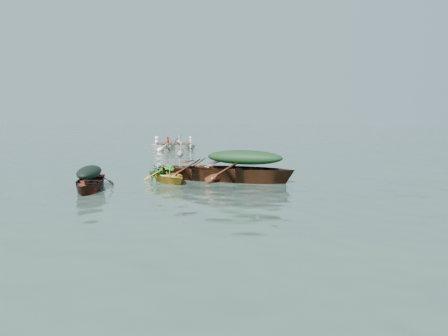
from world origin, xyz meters
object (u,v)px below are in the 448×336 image
object	(u,v)px
green_tarp_boat	(244,182)
rowed_boat	(174,151)
dark_covered_boat	(90,190)
open_wooden_boat	(201,180)
yellow_dinghy	(168,181)
heron	(180,158)

from	to	relation	value
green_tarp_boat	rowed_boat	bearing A→B (deg)	34.65
dark_covered_boat	open_wooden_boat	world-z (taller)	open_wooden_boat
dark_covered_boat	yellow_dinghy	bearing A→B (deg)	30.17
dark_covered_boat	heron	size ratio (longest dim) A/B	3.76
yellow_dinghy	green_tarp_boat	size ratio (longest dim) A/B	0.56
open_wooden_boat	green_tarp_boat	bearing A→B (deg)	-87.06
yellow_dinghy	open_wooden_boat	size ratio (longest dim) A/B	0.62
yellow_dinghy	heron	world-z (taller)	heron
yellow_dinghy	dark_covered_boat	world-z (taller)	dark_covered_boat
yellow_dinghy	heron	distance (m)	1.00
dark_covered_boat	heron	world-z (taller)	heron
green_tarp_boat	rowed_boat	size ratio (longest dim) A/B	1.22
dark_covered_boat	green_tarp_boat	size ratio (longest dim) A/B	0.68
dark_covered_boat	open_wooden_boat	bearing A→B (deg)	25.32
yellow_dinghy	dark_covered_boat	xyz separation A→B (m)	(-2.03, -2.00, 0.00)
dark_covered_boat	green_tarp_boat	distance (m)	5.35
green_tarp_boat	open_wooden_boat	size ratio (longest dim) A/B	1.10
dark_covered_boat	green_tarp_boat	xyz separation A→B (m)	(4.78, 2.39, 0.00)
yellow_dinghy	open_wooden_boat	distance (m)	1.27
green_tarp_boat	heron	size ratio (longest dim) A/B	5.50
yellow_dinghy	dark_covered_boat	bearing A→B (deg)	-177.29
yellow_dinghy	heron	xyz separation A→B (m)	(0.38, 0.40, 0.83)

